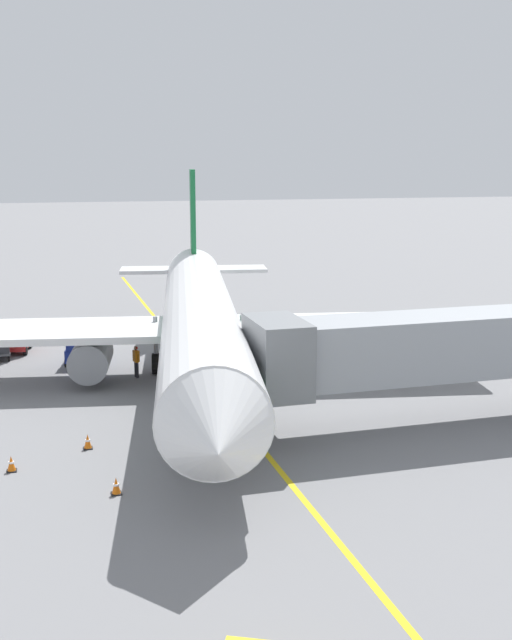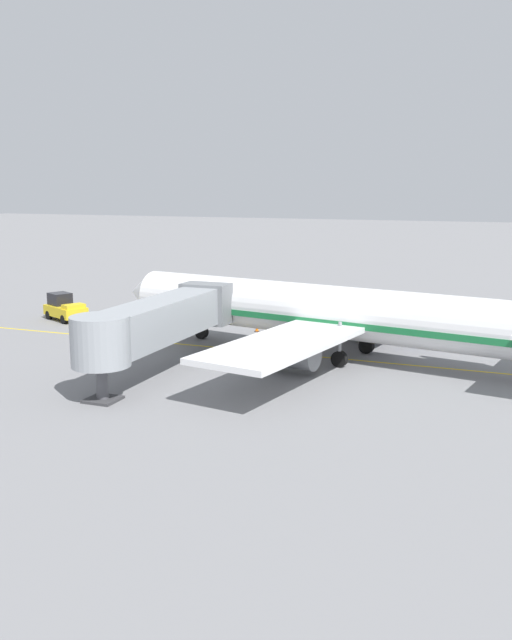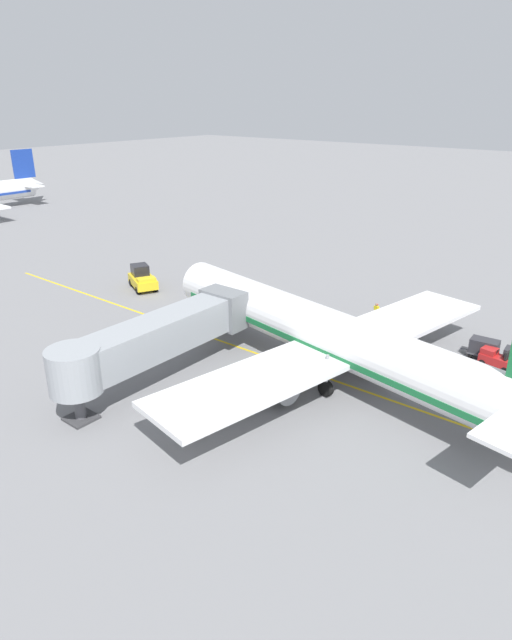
% 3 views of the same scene
% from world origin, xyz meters
% --- Properties ---
extents(ground_plane, '(400.00, 400.00, 0.00)m').
position_xyz_m(ground_plane, '(0.00, 0.00, 0.00)').
color(ground_plane, slate).
extents(gate_lead_in_line, '(0.24, 80.00, 0.01)m').
position_xyz_m(gate_lead_in_line, '(0.00, 0.00, 0.00)').
color(gate_lead_in_line, gold).
rests_on(gate_lead_in_line, ground).
extents(parked_airliner, '(30.45, 37.20, 10.63)m').
position_xyz_m(parked_airliner, '(0.32, -1.41, 3.19)').
color(parked_airliner, white).
rests_on(parked_airliner, ground).
extents(jet_bridge, '(16.41, 3.50, 4.98)m').
position_xyz_m(jet_bridge, '(-8.02, 7.88, 3.46)').
color(jet_bridge, '#93999E').
rests_on(jet_bridge, ground).
extents(pushback_tractor, '(3.90, 4.92, 2.40)m').
position_xyz_m(pushback_tractor, '(4.99, 24.92, 1.10)').
color(pushback_tractor, gold).
rests_on(pushback_tractor, ground).
extents(baggage_tug_lead, '(1.72, 2.69, 1.62)m').
position_xyz_m(baggage_tug_lead, '(6.12, -6.78, 0.71)').
color(baggage_tug_lead, '#1E339E').
rests_on(baggage_tug_lead, ground).
extents(baggage_tug_trailing, '(1.61, 2.65, 1.62)m').
position_xyz_m(baggage_tug_trailing, '(9.45, -10.50, 0.71)').
color(baggage_tug_trailing, '#B21E1E').
rests_on(baggage_tug_trailing, ground).
extents(baggage_cart_front, '(1.45, 2.94, 1.58)m').
position_xyz_m(baggage_cart_front, '(10.53, -9.21, 0.95)').
color(baggage_cart_front, '#4C4C51').
rests_on(baggage_cart_front, ground).
extents(baggage_cart_second_in_train, '(1.45, 2.94, 1.58)m').
position_xyz_m(baggage_cart_second_in_train, '(10.17, -11.87, 0.95)').
color(baggage_cart_second_in_train, '#4C4C51').
rests_on(baggage_cart_second_in_train, ground).
extents(ground_crew_wing_walker, '(0.33, 0.72, 1.69)m').
position_xyz_m(ground_crew_wing_walker, '(3.38, -3.05, 0.95)').
color(ground_crew_wing_walker, '#232328').
rests_on(ground_crew_wing_walker, ground).
extents(ground_crew_loader, '(0.33, 0.72, 1.69)m').
position_xyz_m(ground_crew_loader, '(12.32, 1.02, 0.95)').
color(ground_crew_loader, '#232328').
rests_on(ground_crew_loader, ground).
extents(safety_cone_nose_left, '(0.36, 0.36, 0.59)m').
position_xyz_m(safety_cone_nose_left, '(5.94, 11.33, 0.29)').
color(safety_cone_nose_left, black).
rests_on(safety_cone_nose_left, ground).
extents(safety_cone_nose_right, '(0.36, 0.36, 0.59)m').
position_xyz_m(safety_cone_nose_right, '(9.40, 8.29, 0.29)').
color(safety_cone_nose_right, black).
rests_on(safety_cone_nose_right, ground).
extents(safety_cone_wing_tip, '(0.36, 0.36, 0.59)m').
position_xyz_m(safety_cone_wing_tip, '(6.57, 6.75, 0.29)').
color(safety_cone_wing_tip, black).
rests_on(safety_cone_wing_tip, ground).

